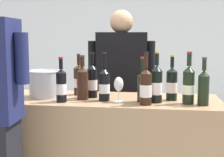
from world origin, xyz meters
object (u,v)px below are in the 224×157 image
wine_glass (119,85)px  wine_bottle_4 (93,81)px  wine_bottle_1 (142,85)px  person_server (121,103)px  wine_bottle_5 (83,82)px  wine_bottle_9 (61,86)px  wine_bottle_6 (146,87)px  wine_bottle_11 (1,84)px  ice_bucket (45,84)px  wine_bottle_0 (189,85)px  wine_bottle_7 (104,84)px  wine_bottle_8 (157,84)px  wine_bottle_10 (172,84)px  wine_bottle_3 (204,87)px  wine_bottle_2 (79,80)px

wine_glass → wine_bottle_4: bearing=146.9°
wine_bottle_1 → person_server: 0.79m
wine_bottle_1 → wine_bottle_5: wine_bottle_5 is taller
wine_bottle_9 → person_server: 0.90m
wine_bottle_4 → wine_bottle_6: 0.46m
wine_bottle_9 → wine_bottle_11: 0.45m
wine_bottle_6 → ice_bucket: wine_bottle_6 is taller
wine_bottle_0 → wine_bottle_7: size_ratio=1.02×
wine_bottle_7 → wine_bottle_8: (0.37, -0.01, 0.01)m
wine_bottle_6 → ice_bucket: size_ratio=1.47×
wine_bottle_0 → wine_bottle_10: size_ratio=1.09×
wine_bottle_9 → wine_glass: bearing=9.1°
wine_bottle_5 → wine_bottle_7: 0.17m
wine_bottle_3 → person_server: (-0.64, 0.76, -0.28)m
wine_bottle_2 → person_server: 0.62m
wine_bottle_2 → person_server: bearing=60.2°
wine_bottle_5 → ice_bucket: bearing=170.7°
wine_bottle_4 → wine_bottle_3: bearing=-12.3°
ice_bucket → person_server: size_ratio=0.15×
wine_bottle_2 → ice_bucket: bearing=-148.3°
wine_bottle_3 → ice_bucket: size_ratio=1.33×
wine_bottle_1 → wine_bottle_11: wine_bottle_11 is taller
wine_bottle_4 → wine_bottle_1: bearing=-16.3°
wine_bottle_6 → wine_bottle_7: bearing=161.6°
wine_bottle_0 → wine_bottle_9: wine_bottle_0 is taller
wine_bottle_5 → wine_bottle_2: bearing=112.0°
wine_bottle_0 → wine_bottle_11: size_ratio=1.11×
wine_bottle_9 → wine_bottle_2: bearing=81.2°
ice_bucket → person_server: (0.51, 0.63, -0.26)m
wine_bottle_7 → wine_bottle_11: bearing=-172.3°
wine_bottle_0 → wine_glass: bearing=-179.6°
wine_bottle_2 → wine_bottle_4: wine_bottle_4 is taller
wine_bottle_5 → wine_bottle_9: bearing=-137.3°
wine_bottle_3 → wine_bottle_8: wine_bottle_8 is taller
wine_bottle_11 → wine_bottle_10: bearing=8.8°
wine_bottle_5 → wine_bottle_9: 0.17m
wine_bottle_3 → wine_bottle_9: size_ratio=1.01×
wine_bottle_3 → wine_bottle_11: bearing=-178.4°
wine_bottle_9 → wine_bottle_11: bearing=-179.1°
wine_bottle_7 → wine_bottle_11: size_ratio=1.08×
wine_bottle_2 → wine_bottle_6: size_ratio=0.91×
wine_bottle_6 → wine_bottle_10: wine_bottle_6 is taller
wine_bottle_3 → wine_bottle_7: bearing=174.9°
wine_bottle_9 → person_server: (0.33, 0.79, -0.27)m
wine_bottle_3 → wine_bottle_5: size_ratio=0.99×
wine_bottle_10 → wine_bottle_5: bearing=-174.1°
wine_bottle_3 → ice_bucket: bearing=173.4°
person_server → wine_bottle_0: bearing=-53.1°
person_server → wine_bottle_10: bearing=-54.4°
wine_bottle_9 → wine_bottle_11: wine_bottle_11 is taller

